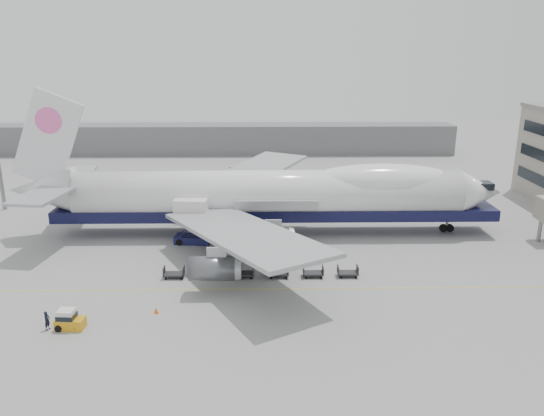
{
  "coord_description": "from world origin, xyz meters",
  "views": [
    {
      "loc": [
        -0.65,
        -57.69,
        24.81
      ],
      "look_at": [
        0.43,
        6.0,
        5.44
      ],
      "focal_mm": 35.0,
      "sensor_mm": 36.0,
      "label": 1
    }
  ],
  "objects_px": {
    "airliner": "(273,194)",
    "ground_worker": "(47,321)",
    "baggage_tug": "(69,320)",
    "catering_truck": "(192,218)"
  },
  "relations": [
    {
      "from": "baggage_tug",
      "to": "ground_worker",
      "type": "bearing_deg",
      "value": -169.75
    },
    {
      "from": "airliner",
      "to": "baggage_tug",
      "type": "distance_m",
      "value": 32.62
    },
    {
      "from": "airliner",
      "to": "ground_worker",
      "type": "height_order",
      "value": "airliner"
    },
    {
      "from": "airliner",
      "to": "ground_worker",
      "type": "relative_size",
      "value": 36.44
    },
    {
      "from": "catering_truck",
      "to": "baggage_tug",
      "type": "xyz_separation_m",
      "value": [
        -8.54,
        -22.17,
        -2.6
      ]
    },
    {
      "from": "airliner",
      "to": "baggage_tug",
      "type": "height_order",
      "value": "airliner"
    },
    {
      "from": "airliner",
      "to": "baggage_tug",
      "type": "relative_size",
      "value": 25.29
    },
    {
      "from": "ground_worker",
      "to": "airliner",
      "type": "bearing_deg",
      "value": -24.94
    },
    {
      "from": "airliner",
      "to": "ground_worker",
      "type": "xyz_separation_m",
      "value": [
        -21.1,
        -26.14,
        -4.71
      ]
    },
    {
      "from": "airliner",
      "to": "catering_truck",
      "type": "height_order",
      "value": "airliner"
    }
  ]
}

